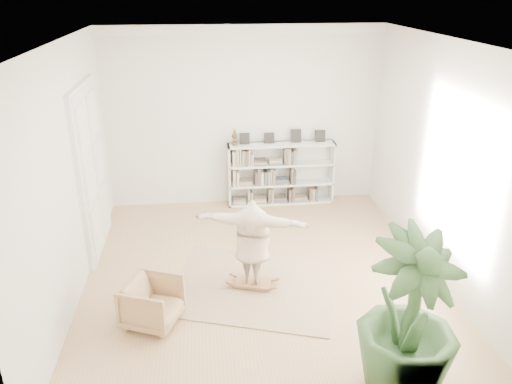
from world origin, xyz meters
TOP-DOWN VIEW (x-y plane):
  - floor at (0.00, 0.00)m, footprint 6.00×6.00m
  - room_shell at (0.00, 2.94)m, footprint 6.00×6.00m
  - doors at (-2.70, 1.30)m, footprint 0.09×1.78m
  - bookshelf at (0.74, 2.82)m, footprint 2.20×0.35m
  - armchair at (-1.62, -1.00)m, footprint 0.92×0.91m
  - rug at (-0.18, -0.29)m, footprint 3.00×2.68m
  - rocker_board at (-0.18, -0.29)m, footprint 0.62×0.48m
  - person at (-0.18, -0.29)m, footprint 1.74×0.96m
  - houseplant at (1.28, -2.55)m, footprint 1.45×1.45m

SIDE VIEW (x-z plane):
  - floor at x=0.00m, z-range 0.00..0.00m
  - rug at x=-0.18m, z-range 0.00..0.02m
  - rocker_board at x=-0.18m, z-range 0.01..0.13m
  - armchair at x=-1.62m, z-range 0.00..0.65m
  - bookshelf at x=0.74m, z-range -0.18..1.46m
  - person at x=-0.18m, z-range 0.14..1.50m
  - houseplant at x=1.28m, z-range 0.00..1.98m
  - doors at x=-2.70m, z-range -0.06..2.86m
  - room_shell at x=0.00m, z-range 0.51..6.51m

